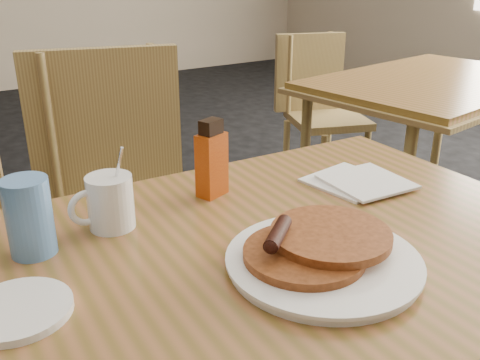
{
  "coord_description": "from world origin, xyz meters",
  "views": [
    {
      "loc": [
        -0.44,
        -0.71,
        1.21
      ],
      "look_at": [
        0.04,
        0.03,
        0.85
      ],
      "focal_mm": 40.0,
      "sensor_mm": 36.0,
      "label": 1
    }
  ],
  "objects_px": {
    "chair_neighbor_far": "(319,100)",
    "syrup_bottle": "(212,161)",
    "chair_main_far": "(123,189)",
    "neighbor_table": "(434,89)",
    "pancake_plate": "(321,255)",
    "main_table": "(262,265)",
    "blue_tumbler": "(29,217)",
    "coffee_mug": "(109,202)"
  },
  "relations": [
    {
      "from": "chair_neighbor_far",
      "to": "syrup_bottle",
      "type": "bearing_deg",
      "value": -117.77
    },
    {
      "from": "chair_main_far",
      "to": "chair_neighbor_far",
      "type": "xyz_separation_m",
      "value": [
        1.42,
        0.77,
        -0.08
      ]
    },
    {
      "from": "neighbor_table",
      "to": "pancake_plate",
      "type": "bearing_deg",
      "value": -148.02
    },
    {
      "from": "main_table",
      "to": "syrup_bottle",
      "type": "distance_m",
      "value": 0.26
    },
    {
      "from": "chair_main_far",
      "to": "chair_neighbor_far",
      "type": "relative_size",
      "value": 1.16
    },
    {
      "from": "blue_tumbler",
      "to": "main_table",
      "type": "bearing_deg",
      "value": -28.73
    },
    {
      "from": "main_table",
      "to": "pancake_plate",
      "type": "xyz_separation_m",
      "value": [
        0.04,
        -0.11,
        0.06
      ]
    },
    {
      "from": "neighbor_table",
      "to": "syrup_bottle",
      "type": "relative_size",
      "value": 7.39
    },
    {
      "from": "neighbor_table",
      "to": "coffee_mug",
      "type": "distance_m",
      "value": 1.73
    },
    {
      "from": "pancake_plate",
      "to": "chair_main_far",
      "type": "bearing_deg",
      "value": 91.58
    },
    {
      "from": "main_table",
      "to": "coffee_mug",
      "type": "height_order",
      "value": "coffee_mug"
    },
    {
      "from": "syrup_bottle",
      "to": "blue_tumbler",
      "type": "xyz_separation_m",
      "value": [
        -0.38,
        -0.04,
        -0.01
      ]
    },
    {
      "from": "neighbor_table",
      "to": "chair_neighbor_far",
      "type": "xyz_separation_m",
      "value": [
        0.0,
        0.74,
        -0.2
      ]
    },
    {
      "from": "main_table",
      "to": "neighbor_table",
      "type": "xyz_separation_m",
      "value": [
        1.43,
        0.76,
        -0.0
      ]
    },
    {
      "from": "chair_main_far",
      "to": "pancake_plate",
      "type": "xyz_separation_m",
      "value": [
        0.02,
        -0.84,
        0.18
      ]
    },
    {
      "from": "blue_tumbler",
      "to": "neighbor_table",
      "type": "bearing_deg",
      "value": 17.92
    },
    {
      "from": "main_table",
      "to": "chair_main_far",
      "type": "distance_m",
      "value": 0.74
    },
    {
      "from": "main_table",
      "to": "blue_tumbler",
      "type": "relative_size",
      "value": 9.12
    },
    {
      "from": "chair_neighbor_far",
      "to": "syrup_bottle",
      "type": "xyz_separation_m",
      "value": [
        -1.4,
        -1.26,
        0.32
      ]
    },
    {
      "from": "main_table",
      "to": "pancake_plate",
      "type": "distance_m",
      "value": 0.13
    },
    {
      "from": "neighbor_table",
      "to": "blue_tumbler",
      "type": "distance_m",
      "value": 1.87
    },
    {
      "from": "chair_main_far",
      "to": "main_table",
      "type": "bearing_deg",
      "value": -74.98
    },
    {
      "from": "neighbor_table",
      "to": "chair_main_far",
      "type": "height_order",
      "value": "chair_main_far"
    },
    {
      "from": "blue_tumbler",
      "to": "pancake_plate",
      "type": "bearing_deg",
      "value": -37.99
    },
    {
      "from": "pancake_plate",
      "to": "blue_tumbler",
      "type": "bearing_deg",
      "value": 142.01
    },
    {
      "from": "chair_main_far",
      "to": "chair_neighbor_far",
      "type": "distance_m",
      "value": 1.62
    },
    {
      "from": "chair_neighbor_far",
      "to": "syrup_bottle",
      "type": "distance_m",
      "value": 1.92
    },
    {
      "from": "chair_neighbor_far",
      "to": "pancake_plate",
      "type": "distance_m",
      "value": 2.15
    },
    {
      "from": "neighbor_table",
      "to": "chair_main_far",
      "type": "bearing_deg",
      "value": -178.62
    },
    {
      "from": "blue_tumbler",
      "to": "chair_main_far",
      "type": "bearing_deg",
      "value": 56.52
    },
    {
      "from": "syrup_bottle",
      "to": "blue_tumbler",
      "type": "distance_m",
      "value": 0.38
    },
    {
      "from": "chair_neighbor_far",
      "to": "coffee_mug",
      "type": "relative_size",
      "value": 5.34
    },
    {
      "from": "pancake_plate",
      "to": "syrup_bottle",
      "type": "bearing_deg",
      "value": 90.68
    },
    {
      "from": "pancake_plate",
      "to": "blue_tumbler",
      "type": "distance_m",
      "value": 0.48
    },
    {
      "from": "syrup_bottle",
      "to": "blue_tumbler",
      "type": "bearing_deg",
      "value": 166.92
    },
    {
      "from": "main_table",
      "to": "syrup_bottle",
      "type": "height_order",
      "value": "syrup_bottle"
    },
    {
      "from": "chair_main_far",
      "to": "blue_tumbler",
      "type": "bearing_deg",
      "value": -107.3
    },
    {
      "from": "main_table",
      "to": "syrup_bottle",
      "type": "bearing_deg",
      "value": 81.74
    },
    {
      "from": "main_table",
      "to": "neighbor_table",
      "type": "distance_m",
      "value": 1.62
    },
    {
      "from": "pancake_plate",
      "to": "blue_tumbler",
      "type": "xyz_separation_m",
      "value": [
        -0.38,
        0.3,
        0.05
      ]
    },
    {
      "from": "chair_main_far",
      "to": "blue_tumbler",
      "type": "height_order",
      "value": "chair_main_far"
    },
    {
      "from": "main_table",
      "to": "syrup_bottle",
      "type": "relative_size",
      "value": 7.46
    }
  ]
}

